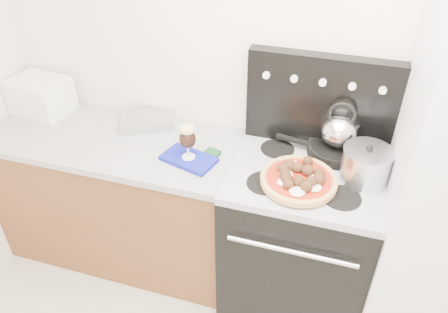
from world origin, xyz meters
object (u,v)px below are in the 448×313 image
at_px(skillet, 336,149).
at_px(tea_kettle, 340,128).
at_px(oven_mitt, 189,159).
at_px(stove_body, 298,239).
at_px(pizza, 299,178).
at_px(pizza_pan, 298,183).
at_px(stock_pot, 366,166).
at_px(beer_glass, 188,142).
at_px(base_cabinet, 123,199).
at_px(toaster_oven, 41,96).

relative_size(skillet, tea_kettle, 1.42).
relative_size(oven_mitt, tea_kettle, 1.31).
height_order(stove_body, pizza, pizza).
relative_size(oven_mitt, pizza_pan, 0.79).
bearing_deg(pizza, stock_pot, 23.44).
distance_m(skillet, tea_kettle, 0.13).
xyz_separation_m(oven_mitt, pizza_pan, (0.58, -0.05, 0.01)).
height_order(beer_glass, skillet, beer_glass).
bearing_deg(base_cabinet, beer_glass, -9.84).
height_order(beer_glass, tea_kettle, tea_kettle).
distance_m(skillet, stock_pot, 0.24).
bearing_deg(stock_pot, pizza_pan, -156.56).
bearing_deg(pizza_pan, stock_pot, 23.44).
bearing_deg(beer_glass, stove_body, 5.82).
distance_m(base_cabinet, stove_body, 1.11).
distance_m(stove_body, skillet, 0.56).
height_order(toaster_oven, oven_mitt, toaster_oven).
height_order(base_cabinet, pizza_pan, pizza_pan).
xyz_separation_m(stove_body, oven_mitt, (-0.61, -0.06, 0.47)).
xyz_separation_m(base_cabinet, pizza_pan, (1.08, -0.14, 0.50)).
bearing_deg(base_cabinet, tea_kettle, 8.10).
relative_size(toaster_oven, oven_mitt, 1.21).
distance_m(beer_glass, pizza_pan, 0.59).
height_order(tea_kettle, stock_pot, tea_kettle).
bearing_deg(stove_body, tea_kettle, 59.37).
bearing_deg(beer_glass, stock_pot, 5.15).
xyz_separation_m(pizza, tea_kettle, (0.15, 0.31, 0.12)).
xyz_separation_m(pizza_pan, skillet, (0.15, 0.31, 0.02)).
relative_size(toaster_oven, skillet, 1.12).
height_order(base_cabinet, oven_mitt, oven_mitt).
height_order(toaster_oven, stock_pot, toaster_oven).
relative_size(oven_mitt, beer_glass, 1.48).
height_order(beer_glass, pizza, beer_glass).
relative_size(beer_glass, skillet, 0.63).
xyz_separation_m(stove_body, skillet, (0.12, 0.20, 0.51)).
height_order(base_cabinet, skillet, skillet).
height_order(toaster_oven, pizza, toaster_oven).
height_order(toaster_oven, tea_kettle, tea_kettle).
height_order(beer_glass, stock_pot, beer_glass).
bearing_deg(skillet, pizza_pan, -115.20).
height_order(stove_body, beer_glass, beer_glass).
height_order(pizza_pan, stock_pot, stock_pot).
bearing_deg(beer_glass, base_cabinet, 170.16).
height_order(base_cabinet, toaster_oven, toaster_oven).
xyz_separation_m(toaster_oven, tea_kettle, (1.76, 0.03, 0.07)).
xyz_separation_m(toaster_oven, skillet, (1.76, 0.03, -0.06)).
relative_size(stove_body, pizza, 2.41).
bearing_deg(toaster_oven, pizza_pan, -1.59).
bearing_deg(tea_kettle, base_cabinet, -152.99).
height_order(oven_mitt, tea_kettle, tea_kettle).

